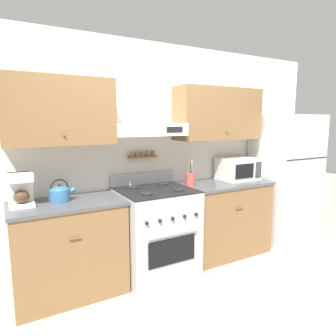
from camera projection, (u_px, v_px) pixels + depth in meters
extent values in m
plane|color=#B2A38E|center=(167.00, 283.00, 3.11)|extent=(16.00, 16.00, 0.00)
cube|color=silver|center=(140.00, 155.00, 3.47)|extent=(5.20, 0.08, 2.55)
cube|color=brown|center=(59.00, 111.00, 2.79)|extent=(1.00, 0.33, 0.63)
sphere|color=brown|center=(64.00, 135.00, 2.67)|extent=(0.02, 0.02, 0.02)
cube|color=brown|center=(218.00, 114.00, 3.70)|extent=(1.15, 0.33, 0.63)
sphere|color=brown|center=(227.00, 132.00, 3.58)|extent=(0.02, 0.02, 0.02)
cube|color=silver|center=(148.00, 129.00, 3.23)|extent=(0.81, 0.37, 0.14)
cube|color=black|center=(175.00, 130.00, 3.18)|extent=(0.19, 0.01, 0.06)
cube|color=brown|center=(143.00, 157.00, 3.40)|extent=(0.34, 0.07, 0.02)
cylinder|color=olive|center=(132.00, 154.00, 3.33)|extent=(0.03, 0.03, 0.06)
cylinder|color=olive|center=(137.00, 154.00, 3.37)|extent=(0.03, 0.03, 0.06)
cylinder|color=olive|center=(143.00, 153.00, 3.40)|extent=(0.03, 0.03, 0.06)
cylinder|color=olive|center=(148.00, 153.00, 3.43)|extent=(0.03, 0.03, 0.06)
cylinder|color=olive|center=(153.00, 153.00, 3.46)|extent=(0.03, 0.03, 0.06)
cube|color=brown|center=(69.00, 250.00, 2.87)|extent=(1.00, 0.58, 0.89)
cube|color=#4C4C51|center=(67.00, 204.00, 2.81)|extent=(1.03, 0.61, 0.03)
cylinder|color=brown|center=(75.00, 239.00, 2.58)|extent=(0.10, 0.01, 0.01)
cube|color=brown|center=(222.00, 219.00, 3.78)|extent=(1.15, 0.58, 0.89)
cube|color=#4C4C51|center=(223.00, 184.00, 3.72)|extent=(1.18, 0.61, 0.03)
cylinder|color=brown|center=(239.00, 208.00, 3.49)|extent=(0.10, 0.01, 0.01)
cube|color=#ADAFB5|center=(156.00, 233.00, 3.25)|extent=(0.77, 0.70, 0.94)
cube|color=black|center=(172.00, 251.00, 2.96)|extent=(0.52, 0.01, 0.26)
cylinder|color=#ADAFB5|center=(174.00, 234.00, 2.91)|extent=(0.54, 0.02, 0.02)
cube|color=black|center=(156.00, 190.00, 3.18)|extent=(0.77, 0.70, 0.01)
cylinder|color=#232326|center=(147.00, 194.00, 2.94)|extent=(0.11, 0.11, 0.02)
cylinder|color=#232326|center=(179.00, 190.00, 3.12)|extent=(0.11, 0.11, 0.02)
cylinder|color=#232326|center=(133.00, 188.00, 3.23)|extent=(0.11, 0.11, 0.02)
cylinder|color=#232326|center=(163.00, 184.00, 3.41)|extent=(0.11, 0.11, 0.02)
cylinder|color=black|center=(147.00, 223.00, 2.76)|extent=(0.03, 0.02, 0.03)
cylinder|color=black|center=(160.00, 221.00, 2.83)|extent=(0.03, 0.02, 0.03)
cylinder|color=black|center=(173.00, 219.00, 2.90)|extent=(0.03, 0.02, 0.03)
cylinder|color=black|center=(185.00, 216.00, 2.96)|extent=(0.03, 0.02, 0.03)
cylinder|color=black|center=(196.00, 214.00, 3.03)|extent=(0.03, 0.02, 0.03)
cube|color=#ADAFB5|center=(143.00, 178.00, 3.45)|extent=(0.77, 0.04, 0.13)
cube|color=white|center=(284.00, 179.00, 4.18)|extent=(0.80, 0.68, 1.75)
cube|color=black|center=(308.00, 159.00, 3.84)|extent=(0.80, 0.01, 0.01)
cylinder|color=#ADAFB5|center=(294.00, 140.00, 3.64)|extent=(0.02, 0.02, 0.39)
cylinder|color=#ADAFB5|center=(291.00, 199.00, 3.75)|extent=(0.02, 0.02, 0.74)
cylinder|color=teal|center=(60.00, 195.00, 2.82)|extent=(0.19, 0.19, 0.11)
ellipsoid|color=teal|center=(60.00, 189.00, 2.81)|extent=(0.17, 0.17, 0.06)
sphere|color=black|center=(59.00, 185.00, 2.80)|extent=(0.02, 0.02, 0.02)
cylinder|color=teal|center=(70.00, 193.00, 2.86)|extent=(0.12, 0.04, 0.10)
torus|color=black|center=(59.00, 187.00, 2.80)|extent=(0.16, 0.01, 0.16)
cube|color=white|center=(22.00, 204.00, 2.66)|extent=(0.21, 0.24, 0.03)
cube|color=white|center=(20.00, 188.00, 2.71)|extent=(0.21, 0.08, 0.30)
cube|color=white|center=(20.00, 177.00, 2.62)|extent=(0.21, 0.20, 0.07)
ellipsoid|color=#4C3323|center=(21.00, 197.00, 2.64)|extent=(0.13, 0.13, 0.12)
cube|color=white|center=(238.00, 169.00, 3.90)|extent=(0.49, 0.37, 0.28)
cube|color=black|center=(245.00, 171.00, 3.71)|extent=(0.30, 0.01, 0.18)
cube|color=#38383D|center=(259.00, 170.00, 3.82)|extent=(0.10, 0.01, 0.20)
cylinder|color=#B24C42|center=(190.00, 179.00, 3.53)|extent=(0.12, 0.12, 0.14)
cylinder|color=olive|center=(189.00, 167.00, 3.49)|extent=(0.01, 0.05, 0.16)
cylinder|color=#28282B|center=(191.00, 167.00, 3.51)|extent=(0.01, 0.04, 0.16)
cylinder|color=#B2B2B7|center=(192.00, 167.00, 3.52)|extent=(0.01, 0.03, 0.16)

